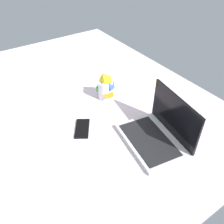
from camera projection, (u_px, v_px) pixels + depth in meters
The scene contains 4 objects.
bed_mattress at pixel (77, 108), 148.19cm from camera, with size 180.00×140.00×18.00cm, color silver.
laptop at pixel (158, 133), 111.70cm from camera, with size 36.28×28.02×23.00cm.
snack_cup at pixel (106, 89), 137.99cm from camera, with size 10.96×9.58×15.15cm.
cell_phone at pixel (82, 128), 120.15cm from camera, with size 6.80×14.00×0.80cm, color black.
Camera 1 is at (108.83, -47.19, 100.51)cm, focal length 38.13 mm.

